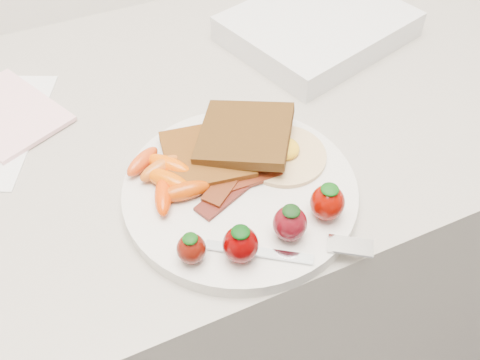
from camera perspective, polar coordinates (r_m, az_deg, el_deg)
name	(u,v)px	position (r m, az deg, el deg)	size (l,w,h in m)	color
counter	(192,291)	(1.08, -5.19, -11.74)	(2.00, 0.60, 0.90)	gray
plate	(240,191)	(0.62, 0.00, -1.18)	(0.27, 0.27, 0.02)	silver
toast_lower	(207,156)	(0.64, -3.57, 2.59)	(0.10, 0.10, 0.01)	#4F2C05
toast_upper	(245,134)	(0.64, 0.53, 4.94)	(0.11, 0.11, 0.01)	black
fried_egg	(284,153)	(0.64, 4.70, 2.85)	(0.13, 0.13, 0.02)	#F4EFBC
bacon_strips	(234,182)	(0.61, -0.60, -0.24)	(0.11, 0.09, 0.01)	black
baby_carrots	(165,177)	(0.61, -8.00, 0.31)	(0.09, 0.11, 0.02)	#BE5514
strawberries	(273,226)	(0.55, 3.54, -4.93)	(0.19, 0.05, 0.05)	#4E0C04
fork	(301,249)	(0.56, 6.51, -7.34)	(0.16, 0.09, 0.00)	silver
notepad	(6,113)	(0.79, -23.71, 6.58)	(0.11, 0.16, 0.01)	beige
appliance	(318,26)	(0.88, 8.30, 15.90)	(0.26, 0.21, 0.04)	silver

